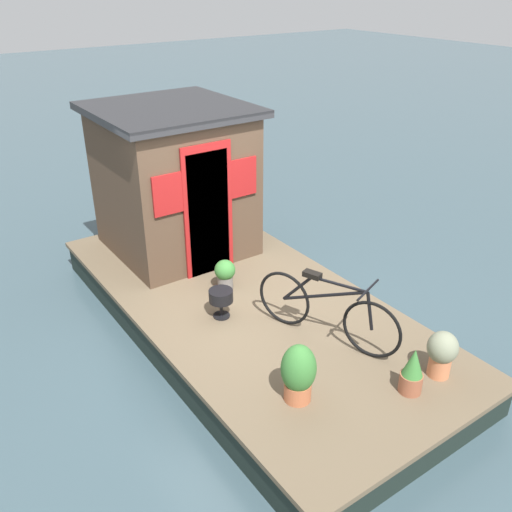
{
  "coord_description": "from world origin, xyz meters",
  "views": [
    {
      "loc": [
        -4.93,
        3.3,
        4.13
      ],
      "look_at": [
        -0.2,
        0.0,
        1.14
      ],
      "focal_mm": 38.62,
      "sensor_mm": 36.0,
      "label": 1
    }
  ],
  "objects_px": {
    "charcoal_grill": "(221,297)",
    "potted_plant_lavender": "(442,352)",
    "bicycle": "(326,310)",
    "potted_plant_fern": "(412,372)",
    "potted_plant_thyme": "(225,274)",
    "potted_plant_succulent": "(298,373)",
    "houseboat_cabin": "(174,180)"
  },
  "relations": [
    {
      "from": "bicycle",
      "to": "potted_plant_lavender",
      "type": "relative_size",
      "value": 3.24
    },
    {
      "from": "bicycle",
      "to": "potted_plant_lavender",
      "type": "height_order",
      "value": "bicycle"
    },
    {
      "from": "houseboat_cabin",
      "to": "potted_plant_thyme",
      "type": "height_order",
      "value": "houseboat_cabin"
    },
    {
      "from": "bicycle",
      "to": "potted_plant_thyme",
      "type": "xyz_separation_m",
      "value": [
        1.56,
        0.33,
        -0.15
      ]
    },
    {
      "from": "houseboat_cabin",
      "to": "potted_plant_lavender",
      "type": "height_order",
      "value": "houseboat_cabin"
    },
    {
      "from": "houseboat_cabin",
      "to": "potted_plant_thyme",
      "type": "bearing_deg",
      "value": 176.55
    },
    {
      "from": "potted_plant_succulent",
      "to": "bicycle",
      "type": "bearing_deg",
      "value": -55.45
    },
    {
      "from": "houseboat_cabin",
      "to": "bicycle",
      "type": "bearing_deg",
      "value": -175.32
    },
    {
      "from": "houseboat_cabin",
      "to": "charcoal_grill",
      "type": "height_order",
      "value": "houseboat_cabin"
    },
    {
      "from": "bicycle",
      "to": "potted_plant_fern",
      "type": "bearing_deg",
      "value": -174.57
    },
    {
      "from": "houseboat_cabin",
      "to": "potted_plant_succulent",
      "type": "distance_m",
      "value": 3.74
    },
    {
      "from": "potted_plant_thyme",
      "to": "potted_plant_lavender",
      "type": "height_order",
      "value": "potted_plant_lavender"
    },
    {
      "from": "potted_plant_thyme",
      "to": "potted_plant_lavender",
      "type": "bearing_deg",
      "value": -162.12
    },
    {
      "from": "potted_plant_thyme",
      "to": "charcoal_grill",
      "type": "xyz_separation_m",
      "value": [
        -0.52,
        0.38,
        0.04
      ]
    },
    {
      "from": "charcoal_grill",
      "to": "potted_plant_lavender",
      "type": "bearing_deg",
      "value": -150.13
    },
    {
      "from": "potted_plant_lavender",
      "to": "charcoal_grill",
      "type": "xyz_separation_m",
      "value": [
        2.19,
        1.26,
        -0.02
      ]
    },
    {
      "from": "charcoal_grill",
      "to": "potted_plant_thyme",
      "type": "bearing_deg",
      "value": -36.23
    },
    {
      "from": "charcoal_grill",
      "to": "bicycle",
      "type": "bearing_deg",
      "value": -145.47
    },
    {
      "from": "potted_plant_succulent",
      "to": "potted_plant_thyme",
      "type": "bearing_deg",
      "value": -13.87
    },
    {
      "from": "potted_plant_succulent",
      "to": "potted_plant_thyme",
      "type": "height_order",
      "value": "potted_plant_succulent"
    },
    {
      "from": "potted_plant_lavender",
      "to": "charcoal_grill",
      "type": "distance_m",
      "value": 2.53
    },
    {
      "from": "charcoal_grill",
      "to": "houseboat_cabin",
      "type": "bearing_deg",
      "value": -13.39
    },
    {
      "from": "potted_plant_succulent",
      "to": "potted_plant_thyme",
      "type": "relative_size",
      "value": 1.5
    },
    {
      "from": "charcoal_grill",
      "to": "potted_plant_succulent",
      "type": "bearing_deg",
      "value": 174.72
    },
    {
      "from": "potted_plant_thyme",
      "to": "potted_plant_succulent",
      "type": "bearing_deg",
      "value": 166.13
    },
    {
      "from": "potted_plant_fern",
      "to": "potted_plant_lavender",
      "type": "relative_size",
      "value": 0.97
    },
    {
      "from": "houseboat_cabin",
      "to": "potted_plant_lavender",
      "type": "bearing_deg",
      "value": -169.29
    },
    {
      "from": "potted_plant_fern",
      "to": "potted_plant_succulent",
      "type": "bearing_deg",
      "value": 60.67
    },
    {
      "from": "potted_plant_fern",
      "to": "charcoal_grill",
      "type": "xyz_separation_m",
      "value": [
        2.19,
        0.83,
        0.03
      ]
    },
    {
      "from": "potted_plant_fern",
      "to": "potted_plant_lavender",
      "type": "distance_m",
      "value": 0.43
    },
    {
      "from": "houseboat_cabin",
      "to": "potted_plant_succulent",
      "type": "relative_size",
      "value": 3.38
    },
    {
      "from": "potted_plant_thyme",
      "to": "potted_plant_lavender",
      "type": "distance_m",
      "value": 2.85
    }
  ]
}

